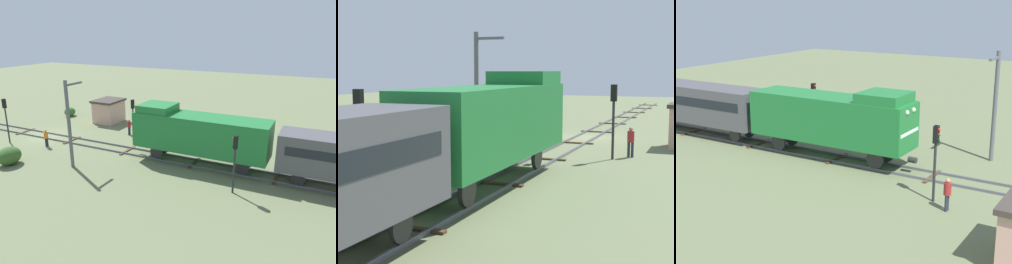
{
  "view_description": "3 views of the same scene",
  "coord_description": "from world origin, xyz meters",
  "views": [
    {
      "loc": [
        23.7,
        25.86,
        10.76
      ],
      "look_at": [
        0.16,
        14.21,
        2.49
      ],
      "focal_mm": 35.0,
      "sensor_mm": 36.0,
      "label": 1
    },
    {
      "loc": [
        -8.39,
        36.14,
        4.82
      ],
      "look_at": [
        0.88,
        13.29,
        1.84
      ],
      "focal_mm": 55.0,
      "sensor_mm": 36.0,
      "label": 2
    },
    {
      "loc": [
        -27.03,
        -0.58,
        10.29
      ],
      "look_at": [
        -0.23,
        15.88,
        1.99
      ],
      "focal_mm": 55.0,
      "sensor_mm": 36.0,
      "label": 3
    }
  ],
  "objects": [
    {
      "name": "catenary_mast",
      "position": [
        4.93,
        7.91,
        3.78
      ],
      "size": [
        1.94,
        0.28,
        7.08
      ],
      "color": "#595960",
      "rests_on": "ground"
    },
    {
      "name": "traffic_signal_far",
      "position": [
        3.6,
        20.85,
        2.88
      ],
      "size": [
        0.32,
        0.34,
        4.13
      ],
      "color": "#262628",
      "rests_on": "ground"
    },
    {
      "name": "traffic_signal_mid",
      "position": [
        -3.4,
        8.49,
        2.82
      ],
      "size": [
        0.32,
        0.34,
        4.05
      ],
      "color": "#262628",
      "rests_on": "ground"
    },
    {
      "name": "worker_by_signal",
      "position": [
        -4.2,
        7.47,
        1.0
      ],
      "size": [
        0.38,
        0.38,
        1.7
      ],
      "rotation": [
        0.0,
        0.0,
        6.27
      ],
      "color": "#262B38",
      "rests_on": "ground"
    },
    {
      "name": "locomotive",
      "position": [
        0.0,
        16.83,
        2.77
      ],
      "size": [
        2.9,
        11.6,
        4.6
      ],
      "color": "#1E7233",
      "rests_on": "railway_track"
    },
    {
      "name": "passenger_car_leading",
      "position": [
        0.0,
        30.17,
        2.52
      ],
      "size": [
        2.84,
        14.0,
        3.66
      ],
      "color": "#4C4C51",
      "rests_on": "railway_track"
    }
  ]
}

